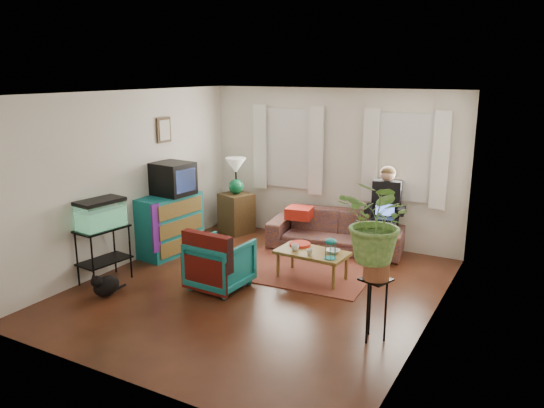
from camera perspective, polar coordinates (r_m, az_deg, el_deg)
The scene contains 31 objects.
floor at distance 7.27m, azimuth -1.54°, elevation -9.12°, with size 4.50×5.00×0.01m, color #4F2B14.
ceiling at distance 6.68m, azimuth -1.69°, elevation 11.82°, with size 4.50×5.00×0.01m, color white.
wall_back at distance 9.06m, azimuth 6.45°, elevation 4.08°, with size 4.50×0.01×2.60m, color silver.
wall_front at distance 4.95m, azimuth -16.49°, elevation -4.95°, with size 4.50×0.01×2.60m, color silver.
wall_left at distance 8.21m, azimuth -15.30°, elevation 2.61°, with size 0.01×5.00×2.60m, color silver.
wall_right at distance 6.07m, azimuth 17.04°, elevation -1.49°, with size 0.01×5.00×2.60m, color silver.
window_left at distance 9.33m, azimuth 1.88°, elevation 6.01°, with size 1.08×0.04×1.38m, color white.
window_right at distance 8.60m, azimuth 14.17°, elevation 4.89°, with size 1.08×0.04×1.38m, color white.
curtains_left at distance 9.26m, azimuth 1.65°, elevation 5.95°, with size 1.36×0.06×1.50m, color white.
curtains_right at distance 8.53m, azimuth 14.03°, elevation 4.82°, with size 1.36×0.06×1.50m, color white.
picture_frame at distance 8.71m, azimuth -11.52°, elevation 7.80°, with size 0.04×0.32×0.40m, color #3D2616.
area_rug at distance 7.95m, azimuth 3.48°, elevation -6.97°, with size 2.00×1.60×0.01m, color maroon.
sofa at distance 8.74m, azimuth 6.89°, elevation -2.20°, with size 2.17×0.86×0.85m, color brown.
seated_person at distance 8.55m, azimuth 12.04°, elevation -1.24°, with size 0.54×0.67×1.29m, color black, non-canonical shape.
side_table at distance 9.63m, azimuth -3.83°, elevation -0.99°, with size 0.50×0.50×0.72m, color #381D15.
table_lamp at distance 9.47m, azimuth -3.90°, elevation 2.93°, with size 0.37×0.37×0.66m, color white, non-canonical shape.
dresser at distance 8.65m, azimuth -11.03°, elevation -2.17°, with size 0.53×1.07×0.96m, color #115E68.
crt_tv at distance 8.53m, azimuth -10.65°, elevation 2.71°, with size 0.59×0.53×0.51m, color black.
aquarium_stand at distance 7.73m, azimuth -17.61°, elevation -5.25°, with size 0.39×0.70×0.78m, color black.
aquarium at distance 7.56m, azimuth -17.95°, elevation -0.97°, with size 0.35×0.64×0.41m, color #7FD899.
black_cat at distance 7.32m, azimuth -17.41°, elevation -8.19°, with size 0.26×0.40×0.34m, color black.
armchair at distance 7.23m, azimuth -5.60°, elevation -6.14°, with size 0.72×0.68×0.74m, color #12626F.
serape_throw at distance 6.96m, azimuth -7.06°, elevation -5.63°, with size 0.75×0.17×0.61m, color #9E0A0A.
coffee_table at distance 7.55m, azimuth 4.32°, elevation -6.57°, with size 0.99×0.54×0.41m, color brown.
cup_a at distance 7.49m, azimuth 2.49°, elevation -4.68°, with size 0.11×0.11×0.09m, color white.
cup_b at distance 7.31m, azimuth 4.08°, elevation -5.21°, with size 0.09×0.09×0.08m, color beige.
bowl at distance 7.43m, azimuth 6.53°, elevation -5.07°, with size 0.20×0.20×0.05m, color white.
snack_tray at distance 7.70m, azimuth 3.02°, elevation -4.35°, with size 0.31×0.31×0.04m, color #B21414.
birdcage at distance 7.17m, azimuth 6.31°, elevation -4.77°, with size 0.16×0.16×0.29m, color #115B6B, non-canonical shape.
plant_stand at distance 5.96m, azimuth 10.94°, elevation -11.07°, with size 0.30×0.30×0.71m, color black.
potted_plant at distance 5.65m, azimuth 11.34°, elevation -3.24°, with size 0.82×0.70×0.91m, color #599947.
Camera 1 is at (3.39, -5.75, 2.87)m, focal length 35.00 mm.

